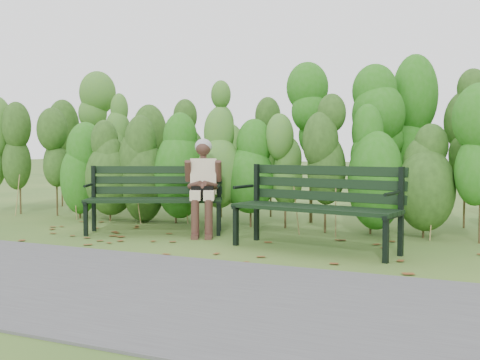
% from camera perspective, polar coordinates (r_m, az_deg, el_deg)
% --- Properties ---
extents(ground, '(80.00, 80.00, 0.00)m').
position_cam_1_polar(ground, '(6.70, -1.22, -6.57)').
color(ground, '#335A21').
extents(footpath, '(60.00, 2.50, 0.01)m').
position_cam_1_polar(footpath, '(4.84, -12.55, -10.44)').
color(footpath, '#474749').
rests_on(footpath, ground).
extents(hedge_band, '(11.04, 1.67, 2.42)m').
position_cam_1_polar(hedge_band, '(8.32, 4.24, 4.04)').
color(hedge_band, '#47381E').
rests_on(hedge_band, ground).
extents(leaf_litter, '(6.04, 2.20, 0.01)m').
position_cam_1_polar(leaf_litter, '(6.72, -2.09, -6.52)').
color(leaf_litter, brown).
rests_on(leaf_litter, ground).
extents(bench_left, '(1.88, 1.28, 0.90)m').
position_cam_1_polar(bench_left, '(7.68, -8.60, -1.35)').
color(bench_left, black).
rests_on(bench_left, ground).
extents(bench_right, '(1.98, 0.95, 0.95)m').
position_cam_1_polar(bench_right, '(6.39, 7.95, -2.03)').
color(bench_right, black).
rests_on(bench_right, ground).
extents(seated_woman, '(0.60, 0.78, 1.27)m').
position_cam_1_polar(seated_woman, '(7.42, -3.78, -0.01)').
color(seated_woman, beige).
rests_on(seated_woman, ground).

